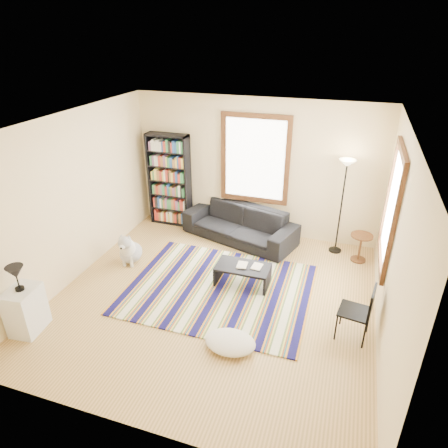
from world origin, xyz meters
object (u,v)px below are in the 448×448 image
(folding_chair, at_px, (355,312))
(side_table, at_px, (360,248))
(coffee_table, at_px, (243,275))
(sofa, at_px, (240,224))
(floor_cushion, at_px, (230,342))
(dog, at_px, (130,247))
(bookshelf, at_px, (170,180))
(floor_lamp, at_px, (341,208))
(white_cabinet, at_px, (26,310))

(folding_chair, bearing_deg, side_table, 97.49)
(side_table, distance_m, folding_chair, 2.17)
(side_table, bearing_deg, coffee_table, -142.79)
(sofa, relative_size, folding_chair, 2.70)
(floor_cushion, distance_m, dog, 2.90)
(bookshelf, relative_size, folding_chair, 2.33)
(floor_lamp, bearing_deg, dog, -156.28)
(bookshelf, xyz_separation_m, dog, (-0.02, -1.76, -0.69))
(floor_lamp, bearing_deg, bookshelf, 177.29)
(floor_lamp, relative_size, white_cabinet, 2.66)
(floor_lamp, height_order, side_table, floor_lamp)
(white_cabinet, height_order, dog, white_cabinet)
(coffee_table, relative_size, folding_chair, 1.05)
(coffee_table, xyz_separation_m, white_cabinet, (-2.63, -2.07, 0.17))
(bookshelf, xyz_separation_m, floor_cushion, (2.41, -3.32, -0.91))
(dog, bearing_deg, floor_cushion, -41.24)
(bookshelf, relative_size, coffee_table, 2.22)
(bookshelf, bearing_deg, side_table, -5.63)
(floor_lamp, relative_size, dog, 2.98)
(bookshelf, height_order, coffee_table, bookshelf)
(white_cabinet, bearing_deg, sofa, 53.58)
(floor_lamp, bearing_deg, floor_cushion, -110.48)
(folding_chair, bearing_deg, floor_cushion, -145.37)
(coffee_table, distance_m, dog, 2.19)
(sofa, xyz_separation_m, floor_cushion, (0.75, -3.05, -0.25))
(bookshelf, xyz_separation_m, white_cabinet, (-0.47, -3.88, -0.65))
(floor_cushion, distance_m, folding_chair, 1.77)
(folding_chair, bearing_deg, dog, 177.43)
(coffee_table, relative_size, side_table, 1.67)
(floor_lamp, bearing_deg, white_cabinet, -137.57)
(bookshelf, distance_m, floor_lamp, 3.59)
(floor_cushion, distance_m, side_table, 3.34)
(side_table, height_order, white_cabinet, white_cabinet)
(sofa, relative_size, white_cabinet, 3.32)
(coffee_table, height_order, floor_cushion, coffee_table)
(side_table, bearing_deg, bookshelf, 174.37)
(folding_chair, bearing_deg, coffee_table, 166.47)
(sofa, bearing_deg, side_table, 14.17)
(bookshelf, distance_m, folding_chair, 4.76)
(floor_lamp, distance_m, folding_chair, 2.47)
(sofa, xyz_separation_m, dog, (-1.68, -1.49, -0.03))
(floor_cushion, distance_m, white_cabinet, 2.95)
(floor_cushion, height_order, white_cabinet, white_cabinet)
(sofa, height_order, bookshelf, bookshelf)
(bookshelf, bearing_deg, dog, -90.69)
(folding_chair, distance_m, white_cabinet, 4.64)
(coffee_table, relative_size, floor_cushion, 1.27)
(sofa, distance_m, floor_cushion, 3.15)
(floor_lamp, distance_m, side_table, 0.83)
(floor_lamp, height_order, white_cabinet, floor_lamp)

